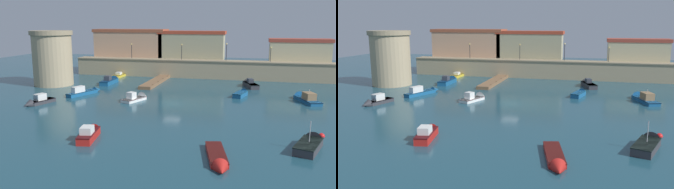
% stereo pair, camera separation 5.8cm
% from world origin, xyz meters
% --- Properties ---
extents(ground_plane, '(143.83, 143.83, 0.00)m').
position_xyz_m(ground_plane, '(0.00, 0.00, 0.00)').
color(ground_plane, '#1E4756').
extents(quay_wall, '(55.64, 3.55, 3.84)m').
position_xyz_m(quay_wall, '(0.00, 25.60, 1.93)').
color(quay_wall, tan).
rests_on(quay_wall, ground).
extents(old_town_backdrop, '(52.46, 5.84, 6.59)m').
position_xyz_m(old_town_backdrop, '(-4.91, 29.67, 6.69)').
color(old_town_backdrop, tan).
rests_on(old_town_backdrop, ground).
extents(fortress_tower, '(7.85, 7.85, 10.23)m').
position_xyz_m(fortress_tower, '(-25.58, 10.09, 5.17)').
color(fortress_tower, tan).
rests_on(fortress_tower, ground).
extents(pier_dock, '(2.31, 14.69, 0.70)m').
position_xyz_m(pier_dock, '(-7.25, 16.63, 0.29)').
color(pier_dock, brown).
rests_on(pier_dock, ground).
extents(quay_lamp_0, '(0.32, 0.32, 3.29)m').
position_xyz_m(quay_lamp_0, '(-15.35, 25.60, 6.04)').
color(quay_lamp_0, black).
rests_on(quay_lamp_0, quay_wall).
extents(quay_lamp_1, '(0.32, 0.32, 3.37)m').
position_xyz_m(quay_lamp_1, '(-3.93, 25.60, 6.08)').
color(quay_lamp_1, black).
rests_on(quay_lamp_1, quay_wall).
extents(quay_lamp_2, '(0.32, 0.32, 3.65)m').
position_xyz_m(quay_lamp_2, '(5.64, 25.60, 6.25)').
color(quay_lamp_2, black).
rests_on(quay_lamp_2, quay_wall).
extents(quay_lamp_3, '(0.32, 0.32, 3.05)m').
position_xyz_m(quay_lamp_3, '(14.57, 25.60, 5.90)').
color(quay_lamp_3, black).
rests_on(quay_lamp_3, quay_wall).
extents(moored_boat_0, '(2.57, 5.06, 1.28)m').
position_xyz_m(moored_boat_0, '(9.71, 8.18, 0.39)').
color(moored_boat_0, '#195689').
rests_on(moored_boat_0, ground).
extents(moored_boat_1, '(3.53, 7.22, 1.83)m').
position_xyz_m(moored_boat_1, '(-15.58, 3.05, 0.50)').
color(moored_boat_1, '#195689').
rests_on(moored_boat_1, ground).
extents(moored_boat_2, '(3.49, 5.42, 2.06)m').
position_xyz_m(moored_boat_2, '(-5.71, 1.11, 0.35)').
color(moored_boat_2, white).
rests_on(moored_boat_2, ground).
extents(moored_boat_3, '(2.79, 5.23, 1.89)m').
position_xyz_m(moored_boat_3, '(-18.85, -5.22, 0.46)').
color(moored_boat_3, '#333338').
rests_on(moored_boat_3, ground).
extents(moored_boat_4, '(3.58, 5.96, 3.26)m').
position_xyz_m(moored_boat_4, '(17.11, -14.93, 0.43)').
color(moored_boat_4, '#333338').
rests_on(moored_boat_4, ground).
extents(moored_boat_5, '(1.91, 7.04, 2.09)m').
position_xyz_m(moored_boat_5, '(-15.78, 14.42, 0.52)').
color(moored_boat_5, '#195689').
rests_on(moored_boat_5, ground).
extents(moored_boat_6, '(3.95, 7.33, 2.63)m').
position_xyz_m(moored_boat_6, '(19.15, 6.70, 0.44)').
color(moored_boat_6, '#195689').
rests_on(moored_boat_6, ground).
extents(moored_boat_7, '(2.31, 5.54, 1.77)m').
position_xyz_m(moored_boat_7, '(-4.60, -17.24, 0.53)').
color(moored_boat_7, red).
rests_on(moored_boat_7, ground).
extents(moored_boat_8, '(1.91, 6.76, 1.58)m').
position_xyz_m(moored_boat_8, '(-17.16, 23.06, 0.35)').
color(moored_boat_8, gold).
rests_on(moored_boat_8, ground).
extents(moored_boat_9, '(3.59, 6.60, 1.90)m').
position_xyz_m(moored_boat_9, '(10.71, 17.17, 0.49)').
color(moored_boat_9, '#333338').
rests_on(moored_boat_9, ground).
extents(moored_boat_10, '(2.94, 7.04, 1.42)m').
position_xyz_m(moored_boat_10, '(8.94, -20.66, 0.26)').
color(moored_boat_10, red).
rests_on(moored_boat_10, ground).
extents(mooring_buoy_0, '(0.69, 0.69, 0.69)m').
position_xyz_m(mooring_buoy_0, '(18.74, -10.99, 0.00)').
color(mooring_buoy_0, red).
rests_on(mooring_buoy_0, ground).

